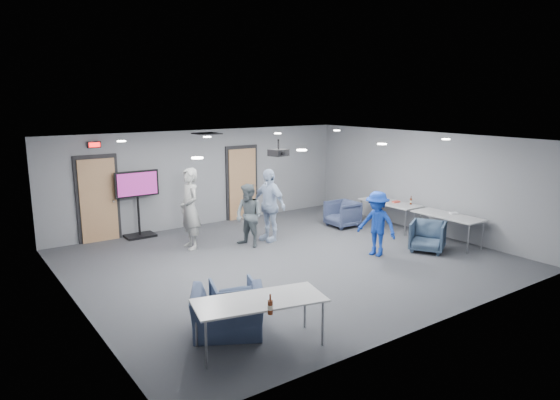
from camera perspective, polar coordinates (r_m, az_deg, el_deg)
floor at (r=11.32m, az=0.82°, el=-6.82°), size 9.00×9.00×0.00m
ceiling at (r=10.78m, az=0.86°, el=6.93°), size 9.00×9.00×0.00m
wall_back at (r=14.35m, az=-8.59°, el=2.55°), size 9.00×0.02×2.70m
wall_front at (r=8.18m, az=17.59°, el=-4.80°), size 9.00×0.02×2.70m
wall_left at (r=9.15m, az=-22.65°, el=-3.42°), size 0.02×8.00×2.70m
wall_right at (r=14.05m, az=15.87°, el=2.05°), size 0.02×8.00×2.70m
door_left at (r=13.31m, az=-20.07°, el=0.03°), size 1.06×0.17×2.24m
door_right at (r=14.92m, az=-4.36°, el=1.90°), size 1.06×0.17×2.24m
exit_sign at (r=13.10m, az=-20.47°, el=5.94°), size 0.32×0.08×0.16m
hvac_diffuser at (r=12.91m, az=-8.36°, el=7.52°), size 0.60×0.60×0.03m
downlights at (r=10.78m, az=0.86°, el=6.85°), size 6.18×3.78×0.02m
person_a at (r=12.10m, az=-10.25°, el=-0.99°), size 0.51×0.74×1.96m
person_b at (r=12.12m, az=-3.57°, el=-1.80°), size 0.78×0.89×1.55m
person_c at (r=12.59m, az=-1.29°, el=-0.57°), size 0.65×1.15×1.84m
person_d at (r=11.64m, az=11.01°, el=-2.67°), size 0.78×1.08×1.50m
chair_right_a at (r=14.16m, az=7.14°, el=-1.59°), size 0.83×0.80×0.73m
chair_right_c at (r=12.34m, az=16.51°, el=-4.00°), size 1.07×1.06×0.72m
chair_front_a at (r=8.35m, az=-5.30°, el=-11.37°), size 0.89×0.90×0.66m
chair_front_b at (r=7.87m, az=-6.00°, el=-12.69°), size 1.42×1.36×0.71m
table_right_a at (r=14.20m, az=12.48°, el=-0.42°), size 0.75×1.81×0.73m
table_right_b at (r=13.03m, az=18.63°, el=-1.84°), size 0.73×1.75×0.73m
table_front_left at (r=7.35m, az=-2.37°, el=-11.60°), size 2.03×1.21×0.73m
bottle_front at (r=6.83m, az=-1.12°, el=-12.12°), size 0.07×0.07×0.29m
bottle_right at (r=14.00m, az=14.73°, el=-0.14°), size 0.06×0.06×0.24m
snack_box at (r=14.17m, az=13.13°, el=-0.20°), size 0.20×0.14×0.04m
wrapper at (r=13.18m, az=19.22°, el=-1.43°), size 0.23×0.19×0.04m
tv_stand at (r=13.40m, az=-15.93°, el=0.02°), size 1.14×0.54×1.74m
projector at (r=10.97m, az=-0.17°, el=5.46°), size 0.43×0.39×0.36m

